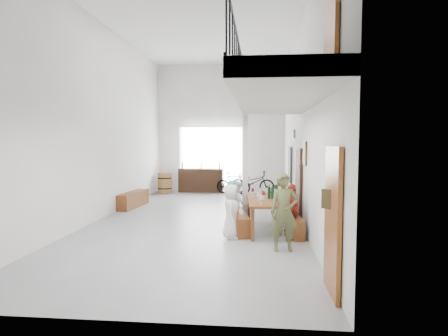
# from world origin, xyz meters

# --- Properties ---
(floor) EXTENTS (12.00, 12.00, 0.00)m
(floor) POSITION_xyz_m (0.00, 0.00, 0.00)
(floor) COLOR slate
(floor) RESTS_ON ground
(room_walls) EXTENTS (12.00, 12.00, 12.00)m
(room_walls) POSITION_xyz_m (0.00, 0.00, 3.55)
(room_walls) COLOR white
(room_walls) RESTS_ON ground
(gateway_portal) EXTENTS (2.80, 0.08, 2.80)m
(gateway_portal) POSITION_xyz_m (-0.40, 5.94, 1.40)
(gateway_portal) COLOR white
(gateway_portal) RESTS_ON ground
(right_wall_decor) EXTENTS (0.07, 8.28, 5.07)m
(right_wall_decor) POSITION_xyz_m (2.70, -1.87, 1.74)
(right_wall_decor) COLOR brown
(right_wall_decor) RESTS_ON ground
(balcony) EXTENTS (1.52, 5.62, 4.00)m
(balcony) POSITION_xyz_m (1.98, -3.13, 2.96)
(balcony) COLOR silver
(balcony) RESTS_ON ground
(tasting_table) EXTENTS (1.06, 2.29, 0.79)m
(tasting_table) POSITION_xyz_m (1.85, -1.21, 0.71)
(tasting_table) COLOR brown
(tasting_table) RESTS_ON ground
(bench_inner) EXTENTS (0.64, 1.97, 0.45)m
(bench_inner) POSITION_xyz_m (1.17, -1.12, 0.22)
(bench_inner) COLOR brown
(bench_inner) RESTS_ON ground
(bench_wall) EXTENTS (0.45, 1.96, 0.45)m
(bench_wall) POSITION_xyz_m (2.44, -1.22, 0.22)
(bench_wall) COLOR brown
(bench_wall) RESTS_ON ground
(tableware) EXTENTS (0.74, 1.33, 0.35)m
(tableware) POSITION_xyz_m (1.88, -1.38, 0.92)
(tableware) COLOR black
(tableware) RESTS_ON tasting_table
(side_bench) EXTENTS (0.55, 1.82, 0.50)m
(side_bench) POSITION_xyz_m (-2.50, 1.74, 0.25)
(side_bench) COLOR brown
(side_bench) RESTS_ON ground
(oak_barrel) EXTENTS (0.59, 0.59, 0.87)m
(oak_barrel) POSITION_xyz_m (-2.29, 5.11, 0.43)
(oak_barrel) COLOR olive
(oak_barrel) RESTS_ON ground
(serving_counter) EXTENTS (1.92, 0.58, 1.01)m
(serving_counter) POSITION_xyz_m (-0.83, 5.65, 0.50)
(serving_counter) COLOR #3C2314
(serving_counter) RESTS_ON ground
(counter_bottles) EXTENTS (1.67, 0.11, 0.28)m
(counter_bottles) POSITION_xyz_m (-0.83, 5.66, 1.15)
(counter_bottles) COLOR black
(counter_bottles) RESTS_ON serving_counter
(guest_left_a) EXTENTS (0.40, 0.60, 1.22)m
(guest_left_a) POSITION_xyz_m (1.05, -1.98, 0.61)
(guest_left_a) COLOR white
(guest_left_a) RESTS_ON ground
(guest_left_b) EXTENTS (0.45, 0.53, 1.24)m
(guest_left_b) POSITION_xyz_m (1.05, -1.39, 0.62)
(guest_left_b) COLOR teal
(guest_left_b) RESTS_ON ground
(guest_left_c) EXTENTS (0.55, 0.65, 1.17)m
(guest_left_c) POSITION_xyz_m (1.12, -0.74, 0.59)
(guest_left_c) COLOR white
(guest_left_c) RESTS_ON ground
(guest_left_d) EXTENTS (0.54, 0.78, 1.11)m
(guest_left_d) POSITION_xyz_m (1.06, -0.24, 0.56)
(guest_left_d) COLOR teal
(guest_left_d) RESTS_ON ground
(guest_right_a) EXTENTS (0.48, 0.76, 1.21)m
(guest_right_a) POSITION_xyz_m (2.41, -1.69, 0.60)
(guest_right_a) COLOR #A2291B
(guest_right_a) RESTS_ON ground
(guest_right_b) EXTENTS (0.41, 0.98, 1.02)m
(guest_right_b) POSITION_xyz_m (2.38, -1.04, 0.51)
(guest_right_b) COLOR black
(guest_right_b) RESTS_ON ground
(guest_right_c) EXTENTS (0.49, 0.62, 1.11)m
(guest_right_c) POSITION_xyz_m (2.38, -0.53, 0.56)
(guest_right_c) COLOR white
(guest_right_c) RESTS_ON ground
(host_standing) EXTENTS (0.60, 0.43, 1.55)m
(host_standing) POSITION_xyz_m (2.16, -2.85, 0.77)
(host_standing) COLOR #4D512D
(host_standing) RESTS_ON ground
(potted_plant) EXTENTS (0.45, 0.42, 0.41)m
(potted_plant) POSITION_xyz_m (2.45, 0.95, 0.21)
(potted_plant) COLOR #1C4A1E
(potted_plant) RESTS_ON ground
(bicycle_near) EXTENTS (1.92, 0.87, 0.97)m
(bicycle_near) POSITION_xyz_m (1.38, 5.23, 0.49)
(bicycle_near) COLOR black
(bicycle_near) RESTS_ON ground
(bicycle_far) EXTENTS (1.56, 0.90, 0.91)m
(bicycle_far) POSITION_xyz_m (0.60, 5.10, 0.45)
(bicycle_far) COLOR black
(bicycle_far) RESTS_ON ground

